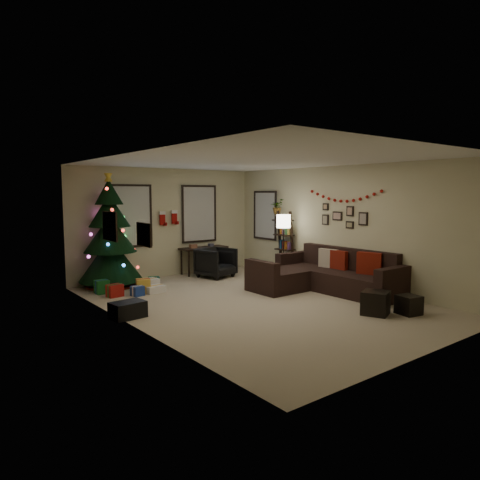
% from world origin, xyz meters
% --- Properties ---
extents(floor, '(7.00, 7.00, 0.00)m').
position_xyz_m(floor, '(0.00, 0.00, 0.00)').
color(floor, '#B8A78B').
rests_on(floor, ground).
extents(ceiling, '(7.00, 7.00, 0.00)m').
position_xyz_m(ceiling, '(0.00, 0.00, 2.70)').
color(ceiling, white).
rests_on(ceiling, floor).
extents(wall_back, '(5.00, 0.00, 5.00)m').
position_xyz_m(wall_back, '(0.00, 3.50, 1.35)').
color(wall_back, beige).
rests_on(wall_back, floor).
extents(wall_front, '(5.00, 0.00, 5.00)m').
position_xyz_m(wall_front, '(0.00, -3.50, 1.35)').
color(wall_front, beige).
rests_on(wall_front, floor).
extents(wall_left, '(0.00, 7.00, 7.00)m').
position_xyz_m(wall_left, '(-2.50, 0.00, 1.35)').
color(wall_left, beige).
rests_on(wall_left, floor).
extents(wall_right, '(0.00, 7.00, 7.00)m').
position_xyz_m(wall_right, '(2.50, 0.00, 1.35)').
color(wall_right, beige).
rests_on(wall_right, floor).
extents(window_back_left, '(1.05, 0.06, 1.50)m').
position_xyz_m(window_back_left, '(-0.95, 3.47, 1.55)').
color(window_back_left, '#728CB2').
rests_on(window_back_left, wall_back).
extents(window_back_right, '(1.05, 0.06, 1.50)m').
position_xyz_m(window_back_right, '(0.95, 3.47, 1.55)').
color(window_back_right, '#728CB2').
rests_on(window_back_right, wall_back).
extents(window_right_wall, '(0.06, 0.90, 1.30)m').
position_xyz_m(window_right_wall, '(2.47, 2.55, 1.50)').
color(window_right_wall, '#728CB2').
rests_on(window_right_wall, wall_right).
extents(christmas_tree, '(1.41, 1.41, 2.62)m').
position_xyz_m(christmas_tree, '(-1.60, 3.15, 1.09)').
color(christmas_tree, black).
rests_on(christmas_tree, floor).
extents(presents, '(1.50, 1.01, 0.30)m').
position_xyz_m(presents, '(-1.41, 2.23, 0.12)').
color(presents, silver).
rests_on(presents, floor).
extents(sofa, '(2.00, 2.90, 0.90)m').
position_xyz_m(sofa, '(1.82, -0.11, 0.29)').
color(sofa, black).
rests_on(sofa, floor).
extents(pillow_red_a, '(0.27, 0.52, 0.50)m').
position_xyz_m(pillow_red_a, '(2.21, -0.99, 0.64)').
color(pillow_red_a, maroon).
rests_on(pillow_red_a, sofa).
extents(pillow_red_b, '(0.11, 0.41, 0.41)m').
position_xyz_m(pillow_red_b, '(2.21, -0.19, 0.64)').
color(pillow_red_b, maroon).
rests_on(pillow_red_b, sofa).
extents(pillow_cream, '(0.19, 0.46, 0.44)m').
position_xyz_m(pillow_cream, '(2.21, 0.10, 0.63)').
color(pillow_cream, beige).
rests_on(pillow_cream, sofa).
extents(ottoman_near, '(0.56, 0.56, 0.41)m').
position_xyz_m(ottoman_near, '(1.11, -1.93, 0.20)').
color(ottoman_near, black).
rests_on(ottoman_near, floor).
extents(ottoman_far, '(0.41, 0.41, 0.33)m').
position_xyz_m(ottoman_far, '(1.57, -2.27, 0.16)').
color(ottoman_far, black).
rests_on(ottoman_far, floor).
extents(desk, '(1.28, 0.46, 0.69)m').
position_xyz_m(desk, '(0.93, 3.22, 0.61)').
color(desk, black).
rests_on(desk, floor).
extents(desk_chair, '(0.87, 0.83, 0.74)m').
position_xyz_m(desk_chair, '(0.87, 2.57, 0.37)').
color(desk_chair, black).
rests_on(desk_chair, floor).
extents(bookshelf, '(0.30, 0.49, 1.65)m').
position_xyz_m(bookshelf, '(2.30, 1.59, 0.80)').
color(bookshelf, black).
rests_on(bookshelf, floor).
extents(potted_plant, '(0.54, 0.50, 0.49)m').
position_xyz_m(potted_plant, '(2.30, 1.91, 1.81)').
color(potted_plant, '#4C4C4C').
rests_on(potted_plant, bookshelf).
extents(floor_lamp, '(0.33, 0.33, 1.58)m').
position_xyz_m(floor_lamp, '(1.95, 1.29, 1.32)').
color(floor_lamp, black).
rests_on(floor_lamp, floor).
extents(art_map, '(0.04, 0.60, 0.50)m').
position_xyz_m(art_map, '(-2.48, 0.90, 1.53)').
color(art_map, black).
rests_on(art_map, wall_left).
extents(art_abstract, '(0.04, 0.45, 0.35)m').
position_xyz_m(art_abstract, '(-2.48, -0.43, 1.48)').
color(art_abstract, black).
rests_on(art_abstract, wall_left).
extents(gallery, '(0.03, 1.25, 0.54)m').
position_xyz_m(gallery, '(2.48, -0.07, 1.57)').
color(gallery, black).
rests_on(gallery, wall_right).
extents(garland, '(0.08, 1.90, 0.30)m').
position_xyz_m(garland, '(2.45, -0.10, 2.03)').
color(garland, '#A5140C').
rests_on(garland, wall_right).
extents(stocking_left, '(0.20, 0.05, 0.36)m').
position_xyz_m(stocking_left, '(-0.14, 3.43, 1.47)').
color(stocking_left, '#990F0C').
rests_on(stocking_left, wall_back).
extents(stocking_right, '(0.20, 0.05, 0.36)m').
position_xyz_m(stocking_right, '(0.19, 3.41, 1.49)').
color(stocking_right, '#990F0C').
rests_on(stocking_right, wall_back).
extents(storage_bin, '(0.59, 0.42, 0.28)m').
position_xyz_m(storage_bin, '(-2.37, 0.49, 0.14)').
color(storage_bin, black).
rests_on(storage_bin, floor).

